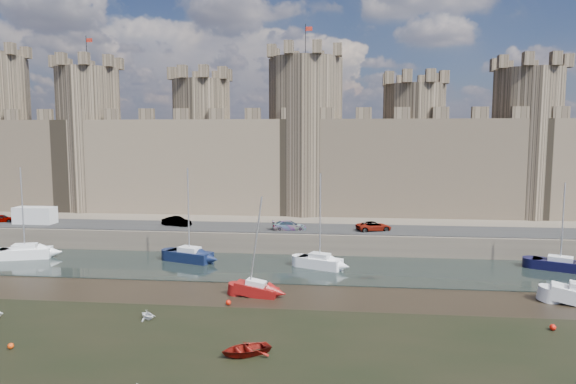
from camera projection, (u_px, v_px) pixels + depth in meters
The scene contains 20 objects.
ground at pixel (215, 368), 31.57m from camera, with size 160.00×160.00×0.00m, color black.
water_channel at pixel (270, 267), 55.28m from camera, with size 160.00×12.00×0.08m, color black.
quay at pixel (299, 209), 90.72m from camera, with size 160.00×60.00×2.50m, color #4C443A.
road at pixel (281, 228), 64.88m from camera, with size 160.00×7.00×0.10m, color black.
castle at pixel (288, 152), 77.77m from camera, with size 108.50×11.00×29.00m.
car_0 at pixel (2, 218), 69.09m from camera, with size 1.32×3.27×1.11m, color gray.
car_1 at pixel (177, 221), 66.19m from camera, with size 1.35×3.87×1.27m, color gray.
car_2 at pixel (289, 226), 63.37m from camera, with size 1.71×4.21×1.22m, color gray.
car_3 at pixel (374, 226), 62.86m from camera, with size 1.98×4.30×1.20m, color gray.
van at pixel (35, 216), 67.73m from camera, with size 5.26×2.10×2.29m, color silver.
sailboat_0 at pixel (25, 252), 59.18m from camera, with size 6.02×3.75×10.52m.
sailboat_1 at pixel (189, 255), 57.64m from camera, with size 5.66×3.66×10.57m.
sailboat_2 at pixel (320, 261), 54.80m from camera, with size 5.06×3.53×10.18m.
sailboat_3 at pixel (560, 264), 54.01m from camera, with size 5.66×4.06×9.27m.
sailboat_4 at pixel (256, 288), 45.56m from camera, with size 4.02×2.08×8.96m.
dinghy_3 at pixel (147, 315), 39.73m from camera, with size 1.24×0.76×1.44m, color silver.
dinghy_4 at pixel (246, 350), 33.40m from camera, with size 2.40×0.70×3.36m, color maroon.
buoy_1 at pixel (228, 302), 43.15m from camera, with size 0.45×0.45×0.45m, color red.
buoy_3 at pixel (553, 327), 37.57m from camera, with size 0.46×0.46×0.46m, color red.
buoy_4 at pixel (11, 346), 34.32m from camera, with size 0.41×0.41×0.41m, color #C53608.
Camera 1 is at (7.71, -29.51, 14.28)m, focal length 32.00 mm.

